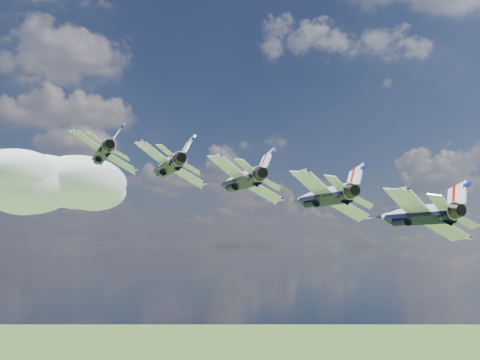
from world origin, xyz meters
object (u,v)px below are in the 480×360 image
jet_0 (103,153)px  jet_2 (240,180)px  jet_1 (168,166)px  jet_4 (413,214)px  jet_3 (321,196)px

jet_0 → jet_2: jet_0 is taller
jet_0 → jet_1: jet_0 is taller
jet_0 → jet_1: bearing=-42.2°
jet_1 → jet_4: (25.03, -27.45, -8.53)m
jet_4 → jet_3: bearing=137.8°
jet_3 → jet_0: bearing=137.8°
jet_0 → jet_4: 50.82m
jet_2 → jet_3: size_ratio=1.00×
jet_2 → jet_3: 12.71m
jet_2 → jet_4: 25.41m
jet_3 → jet_2: bearing=137.8°
jet_0 → jet_3: 38.12m
jet_0 → jet_2: (16.69, -18.30, -5.69)m
jet_1 → jet_4: bearing=-42.2°
jet_0 → jet_2: bearing=-42.2°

